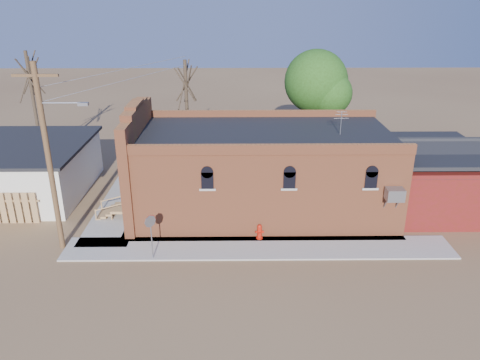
{
  "coord_description": "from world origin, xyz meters",
  "views": [
    {
      "loc": [
        0.36,
        -19.12,
        11.71
      ],
      "look_at": [
        0.61,
        4.0,
        2.4
      ],
      "focal_mm": 35.0,
      "sensor_mm": 36.0,
      "label": 1
    }
  ],
  "objects_px": {
    "stop_sign": "(151,225)",
    "trash_barrel": "(135,204)",
    "brick_bar": "(258,171)",
    "utility_pole": "(49,156)",
    "fire_hydrant": "(259,232)"
  },
  "relations": [
    {
      "from": "utility_pole",
      "to": "brick_bar",
      "type": "bearing_deg",
      "value": 23.69
    },
    {
      "from": "stop_sign",
      "to": "trash_barrel",
      "type": "height_order",
      "value": "stop_sign"
    },
    {
      "from": "brick_bar",
      "to": "utility_pole",
      "type": "bearing_deg",
      "value": -156.31
    },
    {
      "from": "trash_barrel",
      "to": "stop_sign",
      "type": "bearing_deg",
      "value": -70.17
    },
    {
      "from": "utility_pole",
      "to": "fire_hydrant",
      "type": "relative_size",
      "value": 11.48
    },
    {
      "from": "fire_hydrant",
      "to": "stop_sign",
      "type": "relative_size",
      "value": 0.35
    },
    {
      "from": "utility_pole",
      "to": "fire_hydrant",
      "type": "distance_m",
      "value": 10.65
    },
    {
      "from": "stop_sign",
      "to": "trash_barrel",
      "type": "distance_m",
      "value": 5.57
    },
    {
      "from": "utility_pole",
      "to": "stop_sign",
      "type": "height_order",
      "value": "utility_pole"
    },
    {
      "from": "brick_bar",
      "to": "fire_hydrant",
      "type": "bearing_deg",
      "value": -91.06
    },
    {
      "from": "brick_bar",
      "to": "utility_pole",
      "type": "height_order",
      "value": "utility_pole"
    },
    {
      "from": "brick_bar",
      "to": "utility_pole",
      "type": "distance_m",
      "value": 10.96
    },
    {
      "from": "fire_hydrant",
      "to": "trash_barrel",
      "type": "bearing_deg",
      "value": 134.3
    },
    {
      "from": "fire_hydrant",
      "to": "stop_sign",
      "type": "xyz_separation_m",
      "value": [
        -5.11,
        -1.8,
        1.32
      ]
    },
    {
      "from": "fire_hydrant",
      "to": "trash_barrel",
      "type": "distance_m",
      "value": 7.7
    }
  ]
}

